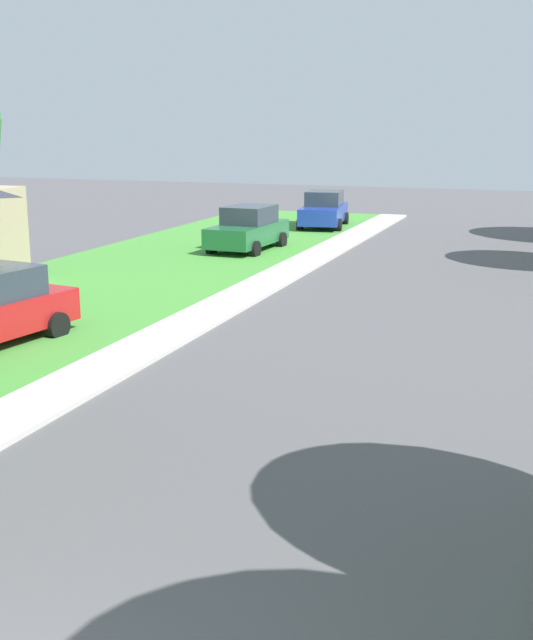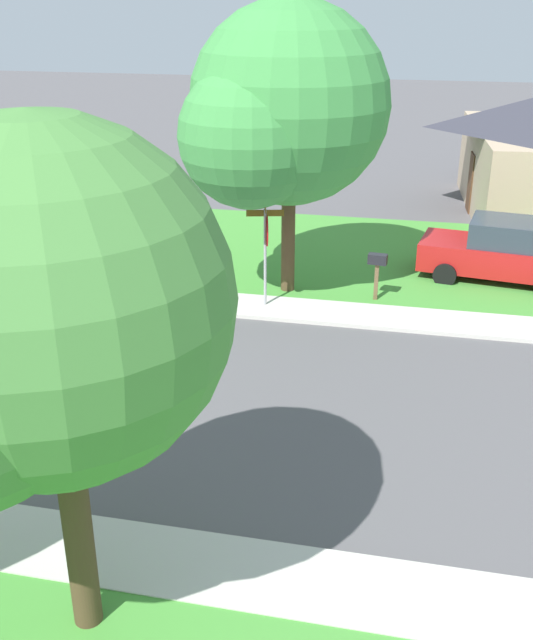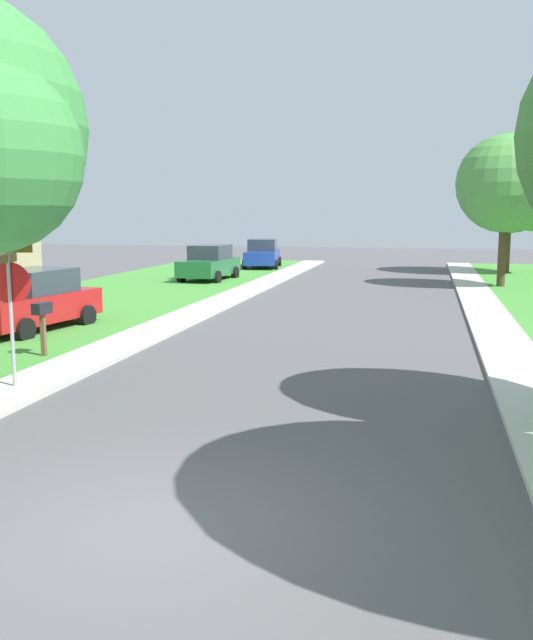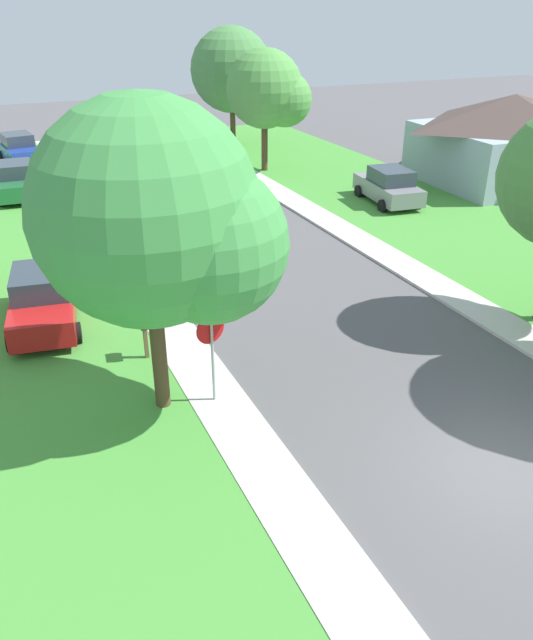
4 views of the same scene
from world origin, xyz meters
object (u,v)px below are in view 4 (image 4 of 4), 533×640
Objects in this scene: stop_sign_far_corner at (211,335)px; house_right_setback at (509,138)px; car_blue_driveway_right at (19,149)px; car_grey_far_down_street at (389,186)px; tree_across_right at (162,221)px; car_green_across_road at (16,181)px; car_red_kerbside_mid at (43,300)px; tree_across_left at (237,73)px; tree_sidewalk_mid at (270,92)px; mailbox at (144,327)px.

house_right_setback reaches higher than stop_sign_far_corner.
car_blue_driveway_right is 1.00× the size of car_grey_far_down_street.
car_blue_driveway_right is 0.61× the size of tree_across_right.
car_red_kerbside_mid is at bearing -91.69° from car_green_across_road.
tree_across_right is (2.35, -5.82, 3.89)m from car_red_kerbside_mid.
car_grey_far_down_street is at bearing -46.47° from car_blue_driveway_right.
car_red_kerbside_mid is 0.61× the size of tree_across_right.
tree_across_right reaches higher than stop_sign_far_corner.
car_green_across_road is at bearing 88.31° from car_red_kerbside_mid.
tree_sidewalk_mid is at bearing -97.95° from tree_across_left.
car_red_kerbside_mid is 15.04m from car_green_across_road.
car_red_kerbside_mid is at bearing -163.48° from house_right_setback.
car_grey_far_down_street is at bearing -72.71° from tree_sidewalk_mid.
tree_across_right is 26.30m from house_right_setback.
tree_sidewalk_mid is (13.04, -8.15, 3.55)m from car_blue_driveway_right.
tree_across_left is 30.86m from tree_across_right.
car_blue_driveway_right is (1.24, 22.96, 0.00)m from car_red_kerbside_mid.
stop_sign_far_corner is 2.11× the size of mailbox.
car_green_across_road and car_blue_driveway_right have the same top height.
mailbox is (1.84, -18.30, 0.14)m from car_green_across_road.
car_grey_far_down_street is (16.85, 6.52, 0.00)m from car_red_kerbside_mid.
stop_sign_far_corner reaches higher than mailbox.
tree_across_left reaches higher than house_right_setback.
car_red_kerbside_mid is 0.67× the size of tree_sidewalk_mid.
car_grey_far_down_street is 3.43× the size of mailbox.
stop_sign_far_corner is at bearing -61.28° from car_red_kerbside_mid.
stop_sign_far_corner is 30.75m from tree_across_left.
car_green_across_road reaches higher than mailbox.
tree_across_right reaches higher than house_right_setback.
car_green_across_road is 25.72m from house_right_setback.
house_right_setback is at bearing -17.28° from car_green_across_road.
car_grey_far_down_street is (16.41, -8.51, 0.00)m from car_green_across_road.
tree_sidewalk_mid is (-2.58, 8.29, 3.55)m from car_grey_far_down_street.
tree_across_right is at bearing -87.78° from car_blue_driveway_right.
car_blue_driveway_right is at bearing 176.87° from tree_across_left.
tree_across_left is at bearing 65.19° from tree_across_right.
stop_sign_far_corner is at bearing -8.78° from tree_across_right.
tree_sidewalk_mid is (14.27, 14.81, 3.55)m from car_red_kerbside_mid.
car_red_kerbside_mid is (-3.27, 5.96, -1.01)m from stop_sign_far_corner.
car_blue_driveway_right is (-2.03, 28.92, -1.01)m from stop_sign_far_corner.
car_red_kerbside_mid is 26.08m from house_right_setback.
house_right_setback is at bearing -34.72° from tree_sidewalk_mid.
tree_across_left is 5.77× the size of mailbox.
stop_sign_far_corner is 23.65m from tree_sidewalk_mid.
stop_sign_far_corner is 29.01m from car_blue_driveway_right.
car_grey_far_down_street is 0.61× the size of tree_across_right.
tree_sidewalk_mid is 0.72× the size of house_right_setback.
tree_sidewalk_mid is at bearing 62.09° from stop_sign_far_corner.
car_blue_driveway_right is 14.60m from tree_across_left.
stop_sign_far_corner is 0.63× the size of car_green_across_road.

